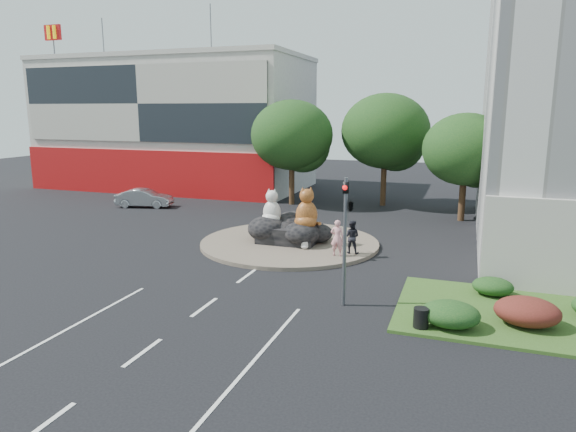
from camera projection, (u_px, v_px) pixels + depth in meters
name	position (u px, v px, depth m)	size (l,w,h in m)	color
ground	(204.00, 307.00, 19.75)	(120.00, 120.00, 0.00)	black
roundabout_island	(290.00, 243.00, 28.96)	(10.00, 10.00, 0.20)	brown
rock_plinth	(290.00, 233.00, 28.85)	(3.20, 2.60, 0.90)	black
shophouse_block	(176.00, 123.00, 50.13)	(25.20, 12.30, 17.40)	beige
grass_verge	(538.00, 318.00, 18.61)	(10.00, 6.00, 0.12)	#2B4717
tree_left	(293.00, 139.00, 40.34)	(6.46, 6.46, 8.27)	#382314
tree_mid	(386.00, 135.00, 39.85)	(6.84, 6.84, 8.76)	#382314
tree_right	(466.00, 153.00, 34.40)	(5.70, 5.70, 7.30)	#382314
hedge_near_green	(450.00, 314.00, 17.63)	(2.00, 1.60, 0.90)	#113715
hedge_red	(527.00, 312.00, 17.73)	(2.20, 1.76, 0.99)	#471D12
hedge_back_green	(493.00, 286.00, 20.67)	(1.60, 1.28, 0.72)	#113715
traffic_light	(348.00, 214.00, 19.20)	(0.44, 1.24, 5.00)	#595B60
street_lamp	(555.00, 179.00, 22.05)	(2.34, 0.22, 8.06)	#595B60
cat_white	(272.00, 206.00, 28.86)	(1.23, 1.07, 2.05)	beige
cat_tabby	(307.00, 208.00, 27.82)	(1.38, 1.20, 2.31)	#A46622
kitten_calico	(263.00, 234.00, 28.40)	(0.61, 0.53, 1.02)	white
kitten_white	(305.00, 242.00, 27.27)	(0.47, 0.41, 0.78)	silver
pedestrian_pink	(337.00, 238.00, 25.86)	(0.68, 0.44, 1.86)	pink
pedestrian_dark	(352.00, 237.00, 26.34)	(0.84, 0.66, 1.73)	black
parked_car	(144.00, 198.00, 40.03)	(1.51, 4.33, 1.43)	#A1A4A8
litter_bin	(421.00, 318.00, 17.58)	(0.53, 0.53, 0.69)	black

